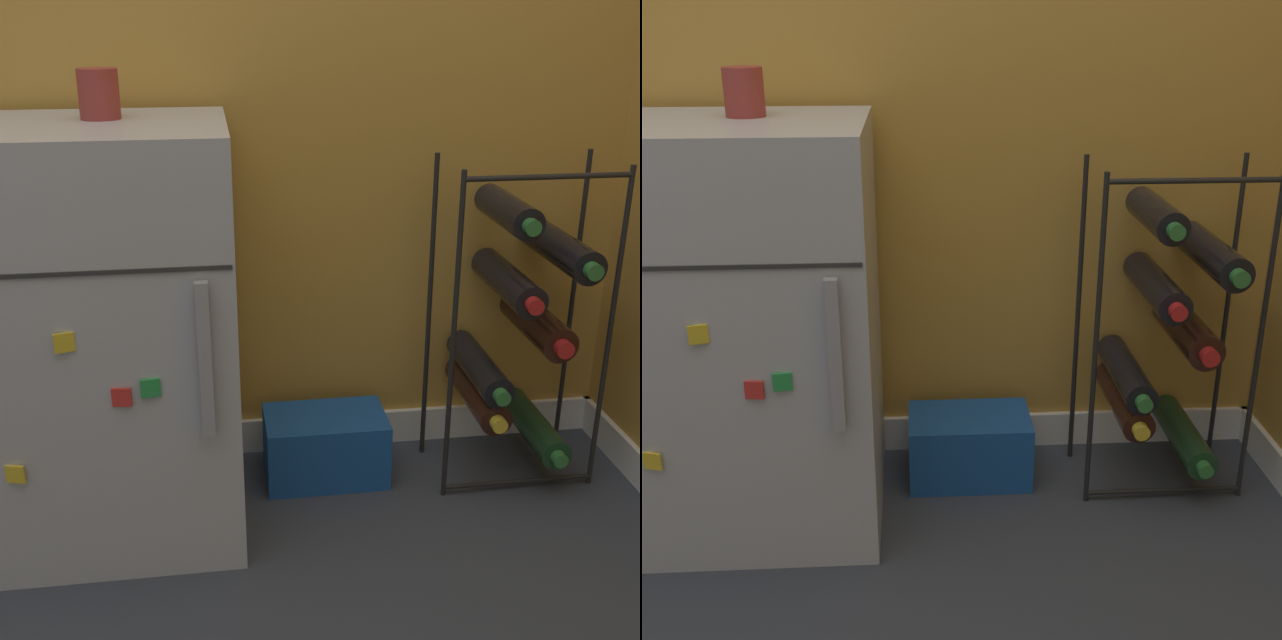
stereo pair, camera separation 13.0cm
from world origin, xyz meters
TOP-DOWN VIEW (x-y plane):
  - ground_plane at (0.00, 0.00)m, footprint 14.00×14.00m
  - mini_fridge at (-0.23, 0.32)m, footprint 0.56×0.47m
  - wine_rack at (0.71, 0.40)m, footprint 0.38×0.33m
  - soda_box at (0.26, 0.43)m, footprint 0.29×0.18m
  - fridge_top_cup at (-0.19, 0.37)m, footprint 0.08×0.08m

SIDE VIEW (x-z plane):
  - ground_plane at x=0.00m, z-range 0.00..0.00m
  - soda_box at x=0.26m, z-range 0.00..0.17m
  - wine_rack at x=0.71m, z-range 0.00..0.77m
  - mini_fridge at x=-0.23m, z-range 0.00..0.88m
  - fridge_top_cup at x=-0.19m, z-range 0.88..0.97m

